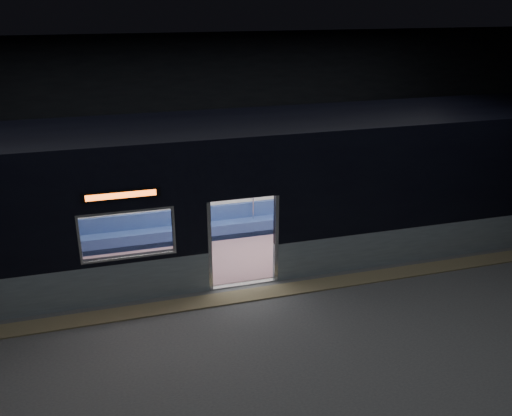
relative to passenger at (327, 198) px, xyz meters
name	(u,v)px	position (x,y,z in m)	size (l,w,h in m)	color
station_floor	(257,309)	(-3.00, -3.55, -0.85)	(24.00, 14.00, 0.01)	#47494C
station_envelope	(257,134)	(-3.00, -3.55, 2.82)	(24.00, 14.00, 5.00)	black
tactile_strip	(250,295)	(-3.00, -3.00, -0.83)	(22.80, 0.50, 0.03)	#8C7F59
metro_car	(227,185)	(-3.00, -1.00, 1.00)	(18.00, 3.04, 3.35)	#92A3AE
passenger	(327,198)	(0.00, 0.00, 0.00)	(0.47, 0.78, 1.48)	black
handbag	(330,206)	(0.01, -0.25, -0.14)	(0.29, 0.25, 0.14)	black
transit_map	(389,168)	(2.00, 0.31, 0.61)	(0.93, 0.03, 0.60)	white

